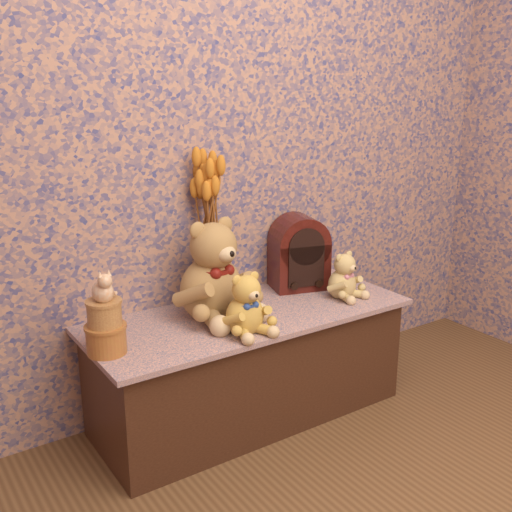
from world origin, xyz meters
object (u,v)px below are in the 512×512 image
(teddy_small, at_px, (343,273))
(ceramic_vase, at_px, (210,279))
(teddy_large, at_px, (211,265))
(biscuit_tin_lower, at_px, (106,339))
(teddy_medium, at_px, (245,300))
(cat_figurine, at_px, (102,285))
(cathedral_radio, at_px, (299,252))

(teddy_small, height_order, ceramic_vase, same)
(teddy_large, height_order, biscuit_tin_lower, teddy_large)
(teddy_large, relative_size, ceramic_vase, 1.96)
(biscuit_tin_lower, bearing_deg, teddy_large, 12.00)
(teddy_medium, distance_m, biscuit_tin_lower, 0.49)
(cat_figurine, bearing_deg, teddy_large, 12.03)
(teddy_large, height_order, ceramic_vase, teddy_large)
(ceramic_vase, relative_size, cat_figurine, 1.85)
(teddy_small, bearing_deg, teddy_medium, 178.69)
(teddy_large, xyz_separation_m, teddy_medium, (0.02, -0.20, -0.08))
(teddy_medium, height_order, cathedral_radio, cathedral_radio)
(teddy_large, bearing_deg, teddy_small, -20.86)
(teddy_medium, bearing_deg, cathedral_radio, 29.89)
(cathedral_radio, bearing_deg, teddy_large, -154.70)
(cathedral_radio, height_order, cat_figurine, cathedral_radio)
(cat_figurine, bearing_deg, biscuit_tin_lower, 0.00)
(cathedral_radio, xyz_separation_m, cat_figurine, (-0.93, -0.17, 0.08))
(teddy_small, xyz_separation_m, ceramic_vase, (-0.49, 0.24, 0.00))
(biscuit_tin_lower, distance_m, cat_figurine, 0.19)
(biscuit_tin_lower, relative_size, cat_figurine, 1.17)
(biscuit_tin_lower, bearing_deg, teddy_medium, -12.67)
(teddy_large, xyz_separation_m, teddy_small, (0.55, -0.12, -0.10))
(teddy_medium, xyz_separation_m, cat_figurine, (-0.47, 0.11, 0.12))
(ceramic_vase, bearing_deg, teddy_large, -118.08)
(biscuit_tin_lower, bearing_deg, ceramic_vase, 22.46)
(teddy_medium, bearing_deg, teddy_large, 94.09)
(ceramic_vase, bearing_deg, biscuit_tin_lower, -157.54)
(biscuit_tin_lower, height_order, cat_figurine, cat_figurine)
(cathedral_radio, xyz_separation_m, biscuit_tin_lower, (-0.93, -0.17, -0.11))
(teddy_small, bearing_deg, cat_figurine, 168.47)
(ceramic_vase, relative_size, biscuit_tin_lower, 1.58)
(ceramic_vase, distance_m, biscuit_tin_lower, 0.56)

